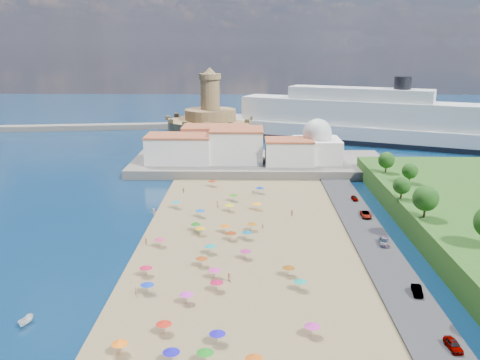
{
  "coord_description": "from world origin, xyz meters",
  "views": [
    {
      "loc": [
        6.45,
        -112.66,
        43.66
      ],
      "look_at": [
        4.0,
        25.0,
        8.0
      ],
      "focal_mm": 40.0,
      "sensor_mm": 36.0,
      "label": 1
    }
  ],
  "objects": [
    {
      "name": "cruise_ship",
      "position": [
        55.19,
        125.33,
        8.73
      ],
      "size": [
        131.96,
        71.69,
        29.48
      ],
      "color": "black",
      "rests_on": "ground"
    },
    {
      "name": "jetty",
      "position": [
        -12.0,
        108.0,
        1.2
      ],
      "size": [
        18.0,
        70.0,
        2.4
      ],
      "primitive_type": "cube",
      "color": "#59544C",
      "rests_on": "ground"
    },
    {
      "name": "breakwater",
      "position": [
        -110.0,
        153.0,
        1.3
      ],
      "size": [
        199.03,
        34.77,
        2.6
      ],
      "primitive_type": "cube",
      "rotation": [
        0.0,
        0.0,
        0.14
      ],
      "color": "#59544C",
      "rests_on": "ground"
    },
    {
      "name": "parked_cars",
      "position": [
        36.0,
        -4.13,
        1.4
      ],
      "size": [
        2.75,
        78.72,
        1.44
      ],
      "color": "gray",
      "rests_on": "promenade"
    },
    {
      "name": "domed_building",
      "position": [
        30.0,
        71.0,
        8.97
      ],
      "size": [
        16.0,
        16.0,
        15.0
      ],
      "color": "silver",
      "rests_on": "terrace"
    },
    {
      "name": "waterfront_buildings",
      "position": [
        -3.05,
        73.64,
        7.88
      ],
      "size": [
        57.0,
        29.0,
        11.0
      ],
      "color": "silver",
      "rests_on": "terrace"
    },
    {
      "name": "terrace",
      "position": [
        10.0,
        73.0,
        1.5
      ],
      "size": [
        90.0,
        36.0,
        3.0
      ],
      "primitive_type": "cube",
      "color": "#59544C",
      "rests_on": "ground"
    },
    {
      "name": "beach_parasols",
      "position": [
        0.2,
        -15.65,
        2.15
      ],
      "size": [
        31.83,
        114.7,
        2.2
      ],
      "color": "gray",
      "rests_on": "beach"
    },
    {
      "name": "hillside_trees",
      "position": [
        47.97,
        -8.98,
        10.11
      ],
      "size": [
        13.14,
        104.12,
        8.22
      ],
      "color": "#382314",
      "rests_on": "hillside"
    },
    {
      "name": "ground",
      "position": [
        0.0,
        0.0,
        0.0
      ],
      "size": [
        700.0,
        700.0,
        0.0
      ],
      "primitive_type": "plane",
      "color": "#071938",
      "rests_on": "ground"
    },
    {
      "name": "beachgoers",
      "position": [
        -3.38,
        9.33,
        1.11
      ],
      "size": [
        36.69,
        94.28,
        1.82
      ],
      "color": "tan",
      "rests_on": "beach"
    },
    {
      "name": "fortress",
      "position": [
        -12.0,
        138.0,
        6.68
      ],
      "size": [
        40.0,
        40.0,
        32.4
      ],
      "color": "olive",
      "rests_on": "ground"
    }
  ]
}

